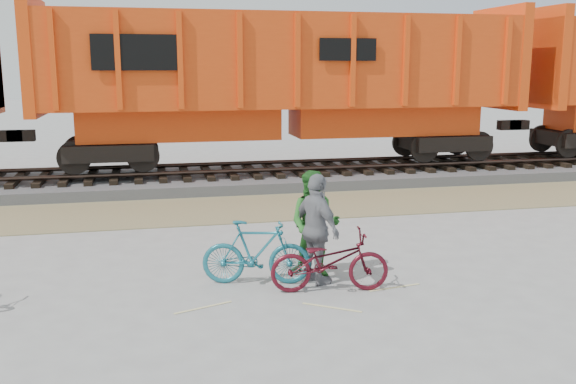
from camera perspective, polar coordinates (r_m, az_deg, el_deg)
The scene contains 9 objects.
ground at distance 10.28m, azimuth -2.32°, elevation -8.21°, with size 120.00×120.00×0.00m, color #9E9E99.
gravel_strip at distance 15.52m, azimuth -5.93°, elevation -1.55°, with size 120.00×3.00×0.02m, color #897C55.
ballast_bed at distance 18.91m, azimuth -7.17°, elevation 1.15°, with size 120.00×4.00×0.30m, color slate.
track at distance 18.86m, azimuth -7.19°, elevation 2.12°, with size 120.00×2.60×0.24m.
hopper_car_center at distance 18.99m, azimuth -0.27°, elevation 9.95°, with size 14.00×3.13×4.65m.
bicycle_teal at distance 10.17m, azimuth -2.82°, elevation -5.38°, with size 0.49×1.72×1.03m, color #1E6C7D.
bicycle_maroon at distance 9.86m, azimuth 3.73°, elevation -6.17°, with size 0.63×1.81×0.95m, color #4E0E19.
person_man at distance 10.47m, azimuth 2.38°, elevation -2.86°, with size 0.85×0.66×1.75m, color #256723.
person_woman at distance 10.09m, azimuth 2.58°, elevation -3.34°, with size 1.04×0.43×1.77m, color gray.
Camera 1 is at (-1.70, -9.55, 3.41)m, focal length 40.00 mm.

